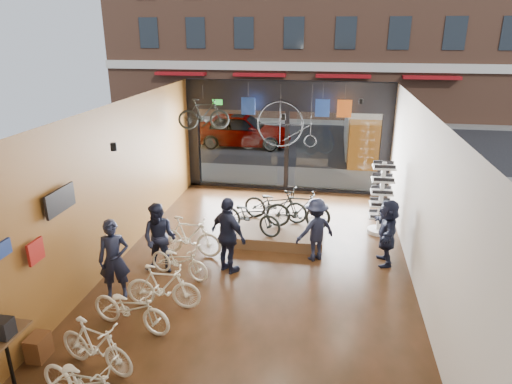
% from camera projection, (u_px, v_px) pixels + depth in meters
% --- Properties ---
extents(ground_plane, '(7.00, 12.00, 0.04)m').
position_uv_depth(ground_plane, '(259.00, 272.00, 10.77)').
color(ground_plane, black).
rests_on(ground_plane, ground).
extents(ceiling, '(7.00, 12.00, 0.04)m').
position_uv_depth(ceiling, '(260.00, 109.00, 9.48)').
color(ceiling, black).
rests_on(ceiling, ground).
extents(wall_left, '(0.04, 12.00, 3.80)m').
position_uv_depth(wall_left, '(111.00, 187.00, 10.68)').
color(wall_left, brown).
rests_on(wall_left, ground).
extents(wall_right, '(0.04, 12.00, 3.80)m').
position_uv_depth(wall_right, '(424.00, 205.00, 9.58)').
color(wall_right, beige).
rests_on(wall_right, ground).
extents(storefront, '(7.00, 0.26, 3.80)m').
position_uv_depth(storefront, '(287.00, 137.00, 15.70)').
color(storefront, black).
rests_on(storefront, ground).
extents(exit_sign, '(0.35, 0.06, 0.18)m').
position_uv_depth(exit_sign, '(217.00, 102.00, 15.58)').
color(exit_sign, '#198C26').
rests_on(exit_sign, storefront).
extents(street_road, '(30.00, 18.00, 0.02)m').
position_uv_depth(street_road, '(303.00, 135.00, 24.70)').
color(street_road, black).
rests_on(street_road, ground).
extents(sidewalk_near, '(30.00, 2.40, 0.12)m').
position_uv_depth(sidewalk_near, '(289.00, 177.00, 17.44)').
color(sidewalk_near, slate).
rests_on(sidewalk_near, ground).
extents(sidewalk_far, '(30.00, 2.00, 0.12)m').
position_uv_depth(sidewalk_far, '(308.00, 120.00, 28.40)').
color(sidewalk_far, slate).
rests_on(sidewalk_far, ground).
extents(opposite_building, '(26.00, 5.00, 14.00)m').
position_uv_depth(opposite_building, '(314.00, 2.00, 28.39)').
color(opposite_building, brown).
rests_on(opposite_building, ground).
extents(street_car, '(4.80, 1.93, 1.64)m').
position_uv_depth(street_car, '(241.00, 130.00, 22.08)').
color(street_car, gray).
rests_on(street_car, street_road).
extents(box_truck, '(2.37, 7.11, 2.80)m').
position_uv_depth(box_truck, '(374.00, 126.00, 19.99)').
color(box_truck, silver).
rests_on(box_truck, street_road).
extents(floor_bike_0, '(1.74, 0.96, 0.87)m').
position_uv_depth(floor_bike_0, '(85.00, 382.00, 6.80)').
color(floor_bike_0, silver).
rests_on(floor_bike_0, ground_plane).
extents(floor_bike_1, '(1.59, 0.84, 0.92)m').
position_uv_depth(floor_bike_1, '(96.00, 345.00, 7.54)').
color(floor_bike_1, silver).
rests_on(floor_bike_1, ground_plane).
extents(floor_bike_2, '(1.80, 0.96, 0.90)m').
position_uv_depth(floor_bike_2, '(131.00, 308.00, 8.58)').
color(floor_bike_2, silver).
rests_on(floor_bike_2, ground_plane).
extents(floor_bike_3, '(1.57, 0.48, 0.94)m').
position_uv_depth(floor_bike_3, '(163.00, 287.00, 9.24)').
color(floor_bike_3, silver).
rests_on(floor_bike_3, ground_plane).
extents(floor_bike_4, '(1.64, 0.96, 0.81)m').
position_uv_depth(floor_bike_4, '(179.00, 261.00, 10.42)').
color(floor_bike_4, silver).
rests_on(floor_bike_4, ground_plane).
extents(floor_bike_5, '(1.73, 0.64, 1.02)m').
position_uv_depth(floor_bike_5, '(189.00, 236.00, 11.41)').
color(floor_bike_5, silver).
rests_on(floor_bike_5, ground_plane).
extents(display_platform, '(2.40, 1.80, 0.30)m').
position_uv_depth(display_platform, '(279.00, 232.00, 12.48)').
color(display_platform, '#4E3C20').
rests_on(display_platform, ground_plane).
extents(display_bike_left, '(1.92, 1.20, 0.95)m').
position_uv_depth(display_bike_left, '(250.00, 216.00, 11.97)').
color(display_bike_left, black).
rests_on(display_bike_left, display_platform).
extents(display_bike_mid, '(1.75, 0.50, 1.05)m').
position_uv_depth(display_bike_mid, '(298.00, 210.00, 12.22)').
color(display_bike_mid, black).
rests_on(display_bike_mid, display_platform).
extents(display_bike_right, '(1.93, 0.98, 0.97)m').
position_uv_depth(display_bike_right, '(276.00, 204.00, 12.75)').
color(display_bike_right, black).
rests_on(display_bike_right, display_platform).
extents(customer_0, '(0.74, 0.61, 1.75)m').
position_uv_depth(customer_0, '(114.00, 260.00, 9.48)').
color(customer_0, '#161C33').
rests_on(customer_0, ground_plane).
extents(customer_1, '(0.84, 0.66, 1.69)m').
position_uv_depth(customer_1, '(160.00, 238.00, 10.51)').
color(customer_1, '#161C33').
rests_on(customer_1, ground_plane).
extents(customer_2, '(1.14, 0.98, 1.84)m').
position_uv_depth(customer_2, '(228.00, 236.00, 10.48)').
color(customer_2, '#161C33').
rests_on(customer_2, ground_plane).
extents(customer_3, '(1.18, 1.07, 1.59)m').
position_uv_depth(customer_3, '(316.00, 230.00, 11.09)').
color(customer_3, '#161C33').
rests_on(customer_3, ground_plane).
extents(customer_5, '(0.50, 1.53, 1.65)m').
position_uv_depth(customer_5, '(387.00, 232.00, 10.89)').
color(customer_5, '#161C33').
rests_on(customer_5, ground_plane).
extents(sunglasses_rack, '(0.70, 0.61, 2.06)m').
position_uv_depth(sunglasses_rack, '(381.00, 198.00, 12.49)').
color(sunglasses_rack, white).
rests_on(sunglasses_rack, ground_plane).
extents(wall_merch, '(0.40, 2.40, 2.60)m').
position_uv_depth(wall_merch, '(26.00, 289.00, 7.61)').
color(wall_merch, navy).
rests_on(wall_merch, wall_left).
extents(penny_farthing, '(1.85, 0.06, 1.48)m').
position_uv_depth(penny_farthing, '(290.00, 126.00, 14.46)').
color(penny_farthing, black).
rests_on(penny_farthing, ceiling).
extents(hung_bike, '(1.64, 0.78, 0.95)m').
position_uv_depth(hung_bike, '(204.00, 114.00, 14.06)').
color(hung_bike, black).
rests_on(hung_bike, ceiling).
extents(jersey_left, '(0.45, 0.03, 0.55)m').
position_uv_depth(jersey_left, '(248.00, 106.00, 14.76)').
color(jersey_left, '#1E3F99').
rests_on(jersey_left, ceiling).
extents(jersey_mid, '(0.45, 0.03, 0.55)m').
position_uv_depth(jersey_mid, '(322.00, 108.00, 14.39)').
color(jersey_mid, '#1E3F99').
rests_on(jersey_mid, ceiling).
extents(jersey_right, '(0.45, 0.03, 0.55)m').
position_uv_depth(jersey_right, '(344.00, 109.00, 14.28)').
color(jersey_right, '#CC5919').
rests_on(jersey_right, ceiling).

